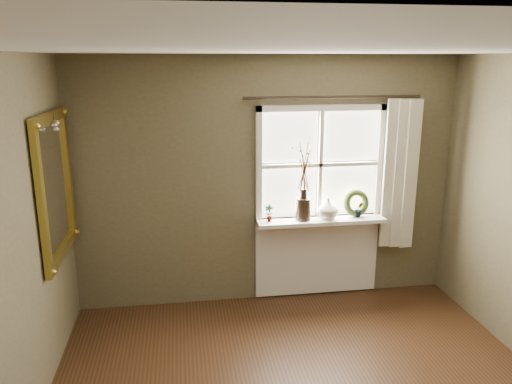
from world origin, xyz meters
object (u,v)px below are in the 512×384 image
object	(u,v)px
cream_vase	(328,208)
wreath	(356,206)
gilt_mirror	(55,186)
dark_jug	(303,209)

from	to	relation	value
cream_vase	wreath	xyz separation A→B (m)	(0.32, 0.04, -0.00)
cream_vase	gilt_mirror	bearing A→B (deg)	-169.48
gilt_mirror	dark_jug	bearing A→B (deg)	11.71
gilt_mirror	cream_vase	bearing A→B (deg)	10.52
dark_jug	gilt_mirror	distance (m)	2.41
wreath	dark_jug	bearing A→B (deg)	174.80
cream_vase	wreath	world-z (taller)	wreath
wreath	gilt_mirror	world-z (taller)	gilt_mirror
cream_vase	gilt_mirror	xyz separation A→B (m)	(-2.59, -0.48, 0.46)
gilt_mirror	wreath	bearing A→B (deg)	10.15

